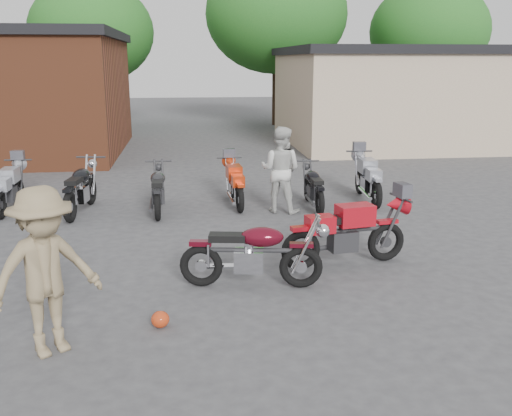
{
  "coord_description": "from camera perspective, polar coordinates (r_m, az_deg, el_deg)",
  "views": [
    {
      "loc": [
        -0.64,
        -7.47,
        3.28
      ],
      "look_at": [
        0.47,
        1.58,
        0.9
      ],
      "focal_mm": 40.0,
      "sensor_mm": 36.0,
      "label": 1
    }
  ],
  "objects": [
    {
      "name": "row_bike_1",
      "position": [
        13.82,
        -23.45,
        2.05
      ],
      "size": [
        0.65,
        1.94,
        1.12
      ],
      "primitive_type": null,
      "rotation": [
        0.0,
        0.0,
        1.58
      ],
      "color": "#9CA0AB",
      "rests_on": "ground"
    },
    {
      "name": "vintage_motorcycle",
      "position": [
        8.36,
        -0.23,
        -4.15
      ],
      "size": [
        2.12,
        0.98,
        1.18
      ],
      "primitive_type": null,
      "rotation": [
        0.0,
        0.0,
        -0.16
      ],
      "color": "#4A0915",
      "rests_on": "ground"
    },
    {
      "name": "row_bike_6",
      "position": [
        13.81,
        11.14,
        3.13
      ],
      "size": [
        0.78,
        2.09,
        1.19
      ],
      "primitive_type": null,
      "rotation": [
        0.0,
        0.0,
        1.52
      ],
      "color": "gray",
      "rests_on": "ground"
    },
    {
      "name": "tree_2",
      "position": [
        29.86,
        2.02,
        16.74
      ],
      "size": [
        7.04,
        7.04,
        8.8
      ],
      "primitive_type": null,
      "color": "#185B1B",
      "rests_on": "ground"
    },
    {
      "name": "person_tan",
      "position": [
        6.82,
        -20.32,
        -6.04
      ],
      "size": [
        1.46,
        1.31,
        1.96
      ],
      "primitive_type": "imported",
      "rotation": [
        0.0,
        0.0,
        0.59
      ],
      "color": "#857352",
      "rests_on": "ground"
    },
    {
      "name": "person_light",
      "position": [
        12.5,
        2.46,
        3.84
      ],
      "size": [
        1.15,
        1.06,
        1.89
      ],
      "primitive_type": "imported",
      "rotation": [
        0.0,
        0.0,
        2.66
      ],
      "color": "silver",
      "rests_on": "ground"
    },
    {
      "name": "ground",
      "position": [
        8.19,
        -1.97,
        -9.01
      ],
      "size": [
        90.0,
        90.0,
        0.0
      ],
      "primitive_type": "plane",
      "color": "#3A393C"
    },
    {
      "name": "tree_1",
      "position": [
        29.8,
        -15.97,
        14.87
      ],
      "size": [
        5.92,
        5.92,
        7.4
      ],
      "primitive_type": null,
      "color": "#185B1B",
      "rests_on": "ground"
    },
    {
      "name": "row_bike_5",
      "position": [
        13.0,
        5.78,
        2.32
      ],
      "size": [
        0.63,
        1.84,
        1.06
      ],
      "primitive_type": null,
      "rotation": [
        0.0,
        0.0,
        1.55
      ],
      "color": "black",
      "rests_on": "ground"
    },
    {
      "name": "row_bike_4",
      "position": [
        13.16,
        -2.14,
        2.62
      ],
      "size": [
        0.75,
        1.93,
        1.1
      ],
      "primitive_type": null,
      "rotation": [
        0.0,
        0.0,
        1.64
      ],
      "color": "red",
      "rests_on": "ground"
    },
    {
      "name": "helmet",
      "position": [
        7.42,
        -9.56,
        -10.92
      ],
      "size": [
        0.28,
        0.28,
        0.21
      ],
      "primitive_type": "ellipsoid",
      "rotation": [
        0.0,
        0.0,
        0.22
      ],
      "color": "#B23413",
      "rests_on": "ground"
    },
    {
      "name": "row_bike_2",
      "position": [
        13.06,
        -17.16,
        2.16
      ],
      "size": [
        0.94,
        2.18,
        1.22
      ],
      "primitive_type": null,
      "rotation": [
        0.0,
        0.0,
        1.45
      ],
      "color": "black",
      "rests_on": "ground"
    },
    {
      "name": "stucco_building",
      "position": [
        24.31,
        15.35,
        10.49
      ],
      "size": [
        10.0,
        8.0,
        3.5
      ],
      "primitive_type": "cube",
      "color": "tan",
      "rests_on": "ground"
    },
    {
      "name": "sportbike",
      "position": [
        9.37,
        9.12,
        -2.15
      ],
      "size": [
        2.18,
        1.04,
        1.22
      ],
      "primitive_type": null,
      "rotation": [
        0.0,
        0.0,
        0.17
      ],
      "color": "red",
      "rests_on": "ground"
    },
    {
      "name": "tree_3",
      "position": [
        32.07,
        16.79,
        14.94
      ],
      "size": [
        6.08,
        6.08,
        7.6
      ],
      "primitive_type": null,
      "color": "#185B1B",
      "rests_on": "ground"
    },
    {
      "name": "row_bike_3",
      "position": [
        12.74,
        -9.77,
        2.06
      ],
      "size": [
        0.67,
        1.94,
        1.12
      ],
      "primitive_type": null,
      "rotation": [
        0.0,
        0.0,
        1.59
      ],
      "color": "black",
      "rests_on": "ground"
    }
  ]
}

